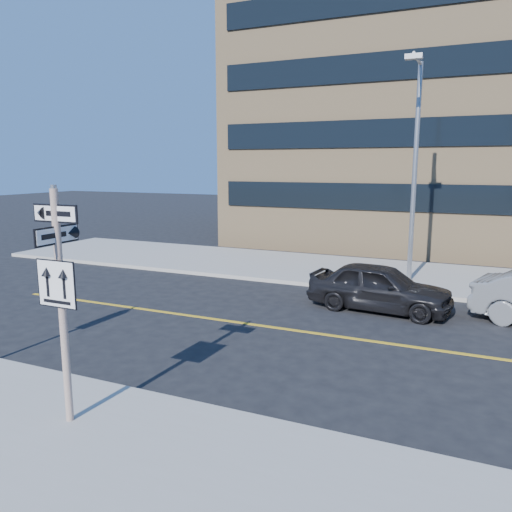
% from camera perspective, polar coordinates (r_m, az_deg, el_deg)
% --- Properties ---
extents(ground, '(120.00, 120.00, 0.00)m').
position_cam_1_polar(ground, '(11.47, -11.47, -13.06)').
color(ground, black).
rests_on(ground, ground).
extents(sign_pole, '(0.92, 0.92, 4.06)m').
position_cam_1_polar(sign_pole, '(8.89, -21.45, -3.92)').
color(sign_pole, silver).
rests_on(sign_pole, near_sidewalk).
extents(parked_car_a, '(2.21, 4.58, 1.51)m').
position_cam_1_polar(parked_car_a, '(16.13, 13.93, -3.45)').
color(parked_car_a, black).
rests_on(parked_car_a, ground).
extents(streetlight_a, '(0.55, 2.25, 8.00)m').
position_cam_1_polar(streetlight_a, '(19.40, 17.69, 10.58)').
color(streetlight_a, gray).
rests_on(streetlight_a, far_sidewalk).
extents(building_brick, '(18.00, 18.00, 18.00)m').
position_cam_1_polar(building_brick, '(34.08, 17.44, 17.46)').
color(building_brick, tan).
rests_on(building_brick, ground).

